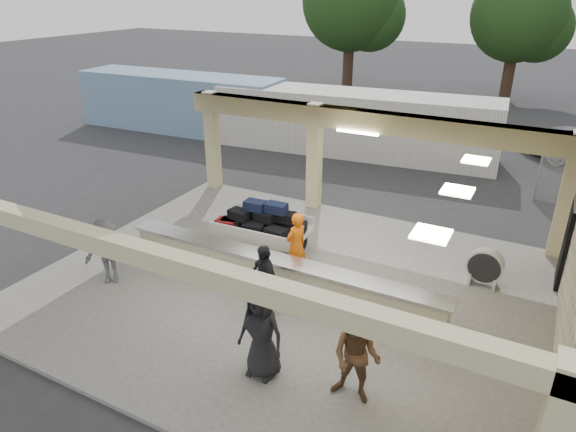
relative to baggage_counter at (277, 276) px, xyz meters
The scene contains 15 objects.
ground 0.77m from the baggage_counter, 90.00° to the left, with size 120.00×120.00×0.00m, color #28282A.
pavilion 1.41m from the baggage_counter, 79.65° to the left, with size 12.01×10.00×3.55m.
baggage_counter is the anchor object (origin of this frame).
luggage_cart 2.34m from the baggage_counter, 129.29° to the left, with size 2.51×1.60×1.44m.
drum_fan 5.11m from the baggage_counter, 32.51° to the left, with size 0.89×0.49×0.97m.
baggage_handler 0.99m from the baggage_counter, 87.01° to the left, with size 0.65×0.35×1.77m, color #DC5C0B.
passenger_a 3.72m from the baggage_counter, 39.09° to the right, with size 0.89×0.39×1.83m, color brown.
passenger_b 0.92m from the baggage_counter, 79.75° to the right, with size 1.01×0.37×1.73m, color black.
passenger_c 4.21m from the baggage_counter, 159.88° to the right, with size 1.10×0.39×1.71m, color #4E4E53.
passenger_d 2.80m from the baggage_counter, 66.89° to the right, with size 0.93×0.38×1.90m, color black.
car_dark 15.84m from the baggage_counter, 68.15° to the left, with size 1.40×3.95×1.32m, color black.
container_white 12.09m from the baggage_counter, 102.89° to the left, with size 12.34×2.47×2.67m, color silver.
container_blue 16.45m from the baggage_counter, 136.19° to the left, with size 10.74×2.58×2.79m, color #6C93AD.
tree_left 26.31m from the baggage_counter, 107.30° to the left, with size 6.60×6.30×9.00m.
tree_mid 27.11m from the baggage_counter, 85.03° to the left, with size 6.00×5.60×8.00m.
Camera 1 is at (5.12, -9.64, 6.93)m, focal length 32.00 mm.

